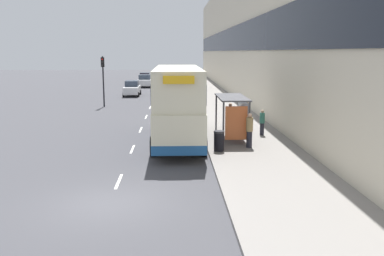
% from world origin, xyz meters
% --- Properties ---
extents(ground_plane, '(220.00, 220.00, 0.00)m').
position_xyz_m(ground_plane, '(0.00, 0.00, 0.00)').
color(ground_plane, '#424247').
extents(pavement, '(5.00, 93.00, 0.14)m').
position_xyz_m(pavement, '(6.50, 38.50, 0.07)').
color(pavement, gray).
rests_on(pavement, ground_plane).
extents(terrace_facade, '(3.10, 93.00, 14.69)m').
position_xyz_m(terrace_facade, '(10.49, 38.50, 7.34)').
color(terrace_facade, beige).
rests_on(terrace_facade, ground_plane).
extents(lane_mark_0, '(0.12, 2.00, 0.01)m').
position_xyz_m(lane_mark_0, '(0.00, 2.52, 0.01)').
color(lane_mark_0, silver).
rests_on(lane_mark_0, ground_plane).
extents(lane_mark_1, '(0.12, 2.00, 0.01)m').
position_xyz_m(lane_mark_1, '(0.00, 8.32, 0.01)').
color(lane_mark_1, silver).
rests_on(lane_mark_1, ground_plane).
extents(lane_mark_2, '(0.12, 2.00, 0.01)m').
position_xyz_m(lane_mark_2, '(0.00, 14.12, 0.01)').
color(lane_mark_2, silver).
rests_on(lane_mark_2, ground_plane).
extents(lane_mark_3, '(0.12, 2.00, 0.01)m').
position_xyz_m(lane_mark_3, '(0.00, 19.93, 0.01)').
color(lane_mark_3, silver).
rests_on(lane_mark_3, ground_plane).
extents(lane_mark_4, '(0.12, 2.00, 0.01)m').
position_xyz_m(lane_mark_4, '(0.00, 25.73, 0.01)').
color(lane_mark_4, silver).
rests_on(lane_mark_4, ground_plane).
extents(lane_mark_5, '(0.12, 2.00, 0.01)m').
position_xyz_m(lane_mark_5, '(0.00, 31.53, 0.01)').
color(lane_mark_5, silver).
rests_on(lane_mark_5, ground_plane).
extents(bus_shelter, '(1.60, 4.20, 2.48)m').
position_xyz_m(bus_shelter, '(5.77, 9.94, 1.88)').
color(bus_shelter, '#4C4C51').
rests_on(bus_shelter, ground_plane).
extents(double_decker_bus_near, '(2.85, 10.53, 4.30)m').
position_xyz_m(double_decker_bus_near, '(2.47, 10.00, 2.28)').
color(double_decker_bus_near, beige).
rests_on(double_decker_bus_near, ground_plane).
extents(car_0, '(1.91, 4.52, 1.78)m').
position_xyz_m(car_0, '(-2.73, 36.78, 0.88)').
color(car_0, silver).
rests_on(car_0, ground_plane).
extents(car_1, '(1.94, 4.03, 1.74)m').
position_xyz_m(car_1, '(-2.59, 57.39, 0.86)').
color(car_1, maroon).
rests_on(car_1, ground_plane).
extents(car_2, '(1.91, 4.08, 1.83)m').
position_xyz_m(car_2, '(2.91, 51.20, 0.89)').
color(car_2, '#B7B799').
rests_on(car_2, ground_plane).
extents(car_3, '(2.07, 4.09, 1.80)m').
position_xyz_m(car_3, '(-2.08, 49.39, 0.89)').
color(car_3, silver).
rests_on(car_3, ground_plane).
extents(pedestrian_at_shelter, '(0.37, 0.37, 1.85)m').
position_xyz_m(pedestrian_at_shelter, '(6.25, 7.90, 1.08)').
color(pedestrian_at_shelter, '#23232D').
rests_on(pedestrian_at_shelter, ground_plane).
extents(pedestrian_1, '(0.31, 0.31, 1.57)m').
position_xyz_m(pedestrian_1, '(7.62, 11.29, 0.94)').
color(pedestrian_1, '#23232D').
rests_on(pedestrian_1, ground_plane).
extents(pedestrian_2, '(0.36, 0.36, 1.82)m').
position_xyz_m(pedestrian_2, '(7.07, 13.70, 1.07)').
color(pedestrian_2, '#23232D').
rests_on(pedestrian_2, ground_plane).
extents(pedestrian_3, '(0.36, 0.36, 1.81)m').
position_xyz_m(pedestrian_3, '(5.84, 12.72, 1.07)').
color(pedestrian_3, '#23232D').
rests_on(pedestrian_3, ground_plane).
extents(litter_bin, '(0.55, 0.55, 1.05)m').
position_xyz_m(litter_bin, '(4.55, 7.17, 0.67)').
color(litter_bin, black).
rests_on(litter_bin, ground_plane).
extents(traffic_light_far_kerb, '(0.30, 0.32, 4.76)m').
position_xyz_m(traffic_light_far_kerb, '(-4.40, 26.47, 3.21)').
color(traffic_light_far_kerb, black).
rests_on(traffic_light_far_kerb, ground_plane).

